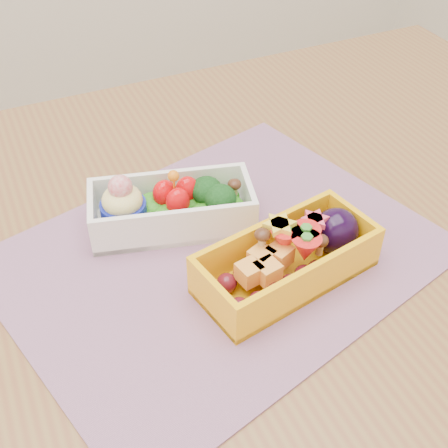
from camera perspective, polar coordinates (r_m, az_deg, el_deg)
name	(u,v)px	position (r m, az deg, el deg)	size (l,w,h in m)	color
table	(222,294)	(0.75, -0.20, -6.79)	(1.20, 0.80, 0.75)	brown
placemat	(220,255)	(0.66, -0.41, -3.00)	(0.45, 0.35, 0.00)	gray
bento_white	(171,207)	(0.68, -5.12, 1.62)	(0.20, 0.13, 0.08)	white
bento_yellow	(290,258)	(0.62, 6.41, -3.26)	(0.20, 0.12, 0.06)	#FFB30D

